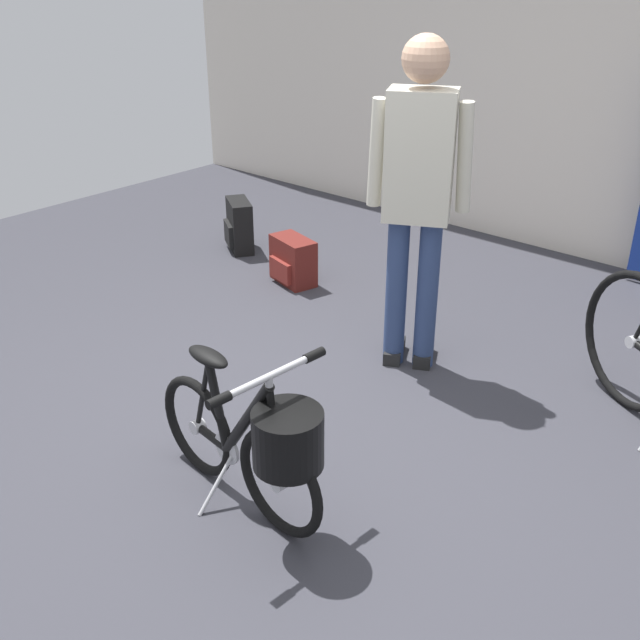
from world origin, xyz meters
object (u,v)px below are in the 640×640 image
(folding_bike_foreground, at_px, (256,441))
(handbag_on_floor, at_px, (239,226))
(backpack_on_floor, at_px, (293,261))
(visitor_near_wall, at_px, (418,189))

(folding_bike_foreground, distance_m, handbag_on_floor, 2.91)
(folding_bike_foreground, relative_size, backpack_on_floor, 2.68)
(handbag_on_floor, bearing_deg, backpack_on_floor, -14.79)
(visitor_near_wall, bearing_deg, handbag_on_floor, 163.48)
(folding_bike_foreground, height_order, handbag_on_floor, folding_bike_foreground)
(folding_bike_foreground, xyz_separation_m, visitor_near_wall, (-0.25, 1.38, 0.62))
(folding_bike_foreground, height_order, backpack_on_floor, folding_bike_foreground)
(handbag_on_floor, bearing_deg, visitor_near_wall, -16.52)
(backpack_on_floor, xyz_separation_m, handbag_on_floor, (-0.71, 0.19, 0.03))
(visitor_near_wall, xyz_separation_m, handbag_on_floor, (-1.91, 0.57, -0.78))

